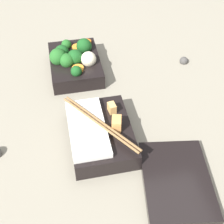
# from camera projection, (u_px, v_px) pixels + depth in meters

# --- Properties ---
(ground_plane) EXTENTS (3.00, 3.00, 0.00)m
(ground_plane) POSITION_uv_depth(u_px,v_px,m) (87.00, 101.00, 0.74)
(ground_plane) COLOR gray
(bento_tray_vegetable) EXTENTS (0.18, 0.12, 0.07)m
(bento_tray_vegetable) POSITION_uv_depth(u_px,v_px,m) (74.00, 61.00, 0.80)
(bento_tray_vegetable) COLOR black
(bento_tray_vegetable) RESTS_ON ground_plane
(bento_tray_rice) EXTENTS (0.18, 0.13, 0.06)m
(bento_tray_rice) POSITION_uv_depth(u_px,v_px,m) (99.00, 133.00, 0.63)
(bento_tray_rice) COLOR black
(bento_tray_rice) RESTS_ON ground_plane
(bento_lid) EXTENTS (0.19, 0.15, 0.02)m
(bento_lid) POSITION_uv_depth(u_px,v_px,m) (176.00, 180.00, 0.57)
(bento_lid) COLOR black
(bento_lid) RESTS_ON ground_plane
(pebble_0) EXTENTS (0.02, 0.02, 0.02)m
(pebble_0) POSITION_uv_depth(u_px,v_px,m) (184.00, 61.00, 0.84)
(pebble_0) COLOR #474442
(pebble_0) RESTS_ON ground_plane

